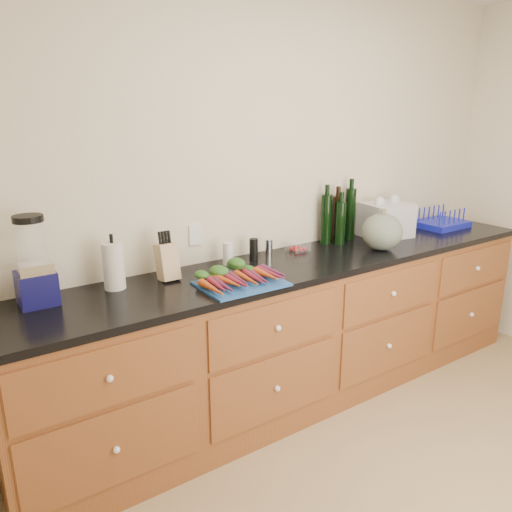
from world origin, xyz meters
TOP-DOWN VIEW (x-y plane):
  - wall_back at (0.00, 1.62)m, footprint 4.10×0.05m
  - cabinets at (0.00, 1.30)m, footprint 3.60×0.64m
  - countertop at (0.00, 1.30)m, footprint 3.64×0.62m
  - cutting_board at (-0.57, 1.14)m, footprint 0.44×0.34m
  - carrots at (-0.57, 1.18)m, footprint 0.42×0.31m
  - squash at (0.55, 1.20)m, footprint 0.26×0.26m
  - blender_appliance at (-1.51, 1.46)m, footprint 0.17×0.17m
  - paper_towel at (-1.14, 1.46)m, footprint 0.11×0.11m
  - knife_block at (-0.85, 1.44)m, footprint 0.10×0.10m
  - grinder_salt at (-0.45, 1.48)m, footprint 0.06×0.06m
  - grinder_pepper at (-0.27, 1.48)m, footprint 0.05×0.05m
  - canister_chrome at (-0.15, 1.48)m, footprint 0.05×0.05m
  - tomato_box at (0.08, 1.47)m, footprint 0.13×0.10m
  - bottles at (0.46, 1.51)m, footprint 0.30×0.15m
  - grocery_bag at (0.84, 1.42)m, footprint 0.37×0.31m
  - dish_rack at (1.43, 1.38)m, footprint 0.37×0.30m

SIDE VIEW (x-z plane):
  - cabinets at x=0.00m, z-range 0.00..0.90m
  - countertop at x=0.00m, z-range 0.90..0.94m
  - cutting_board at x=-0.57m, z-range 0.94..0.95m
  - tomato_box at x=0.08m, z-range 0.94..1.00m
  - carrots at x=-0.57m, z-range 0.95..1.01m
  - dish_rack at x=1.43m, z-range 0.90..1.05m
  - canister_chrome at x=-0.15m, z-range 0.94..1.05m
  - grinder_pepper at x=-0.27m, z-range 0.94..1.07m
  - grinder_salt at x=-0.45m, z-range 0.94..1.07m
  - knife_block at x=-0.85m, z-range 0.94..1.14m
  - squash at x=0.55m, z-range 0.94..1.18m
  - grocery_bag at x=0.84m, z-range 0.94..1.18m
  - paper_towel at x=-1.14m, z-range 0.94..1.18m
  - bottles at x=0.46m, z-range 0.92..1.28m
  - blender_appliance at x=-1.51m, z-range 0.91..1.34m
  - wall_back at x=0.00m, z-range 0.00..2.60m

